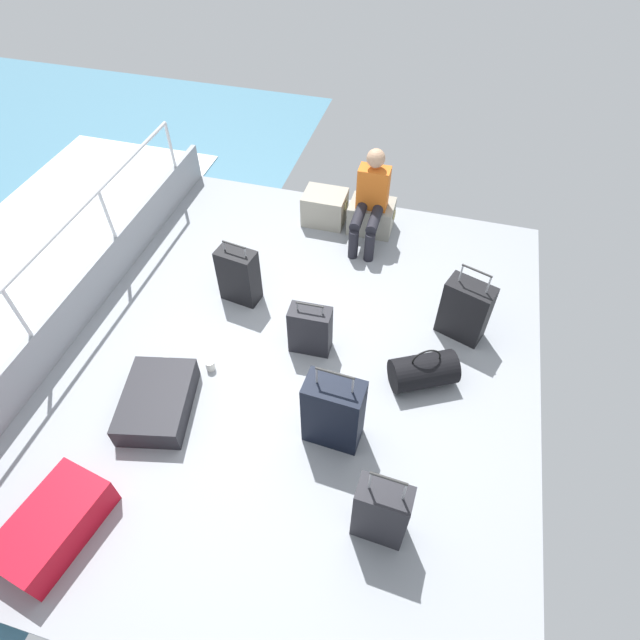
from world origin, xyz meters
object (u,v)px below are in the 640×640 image
cargo_crate_0 (325,207)px  suitcase_2 (239,276)px  suitcase_6 (465,310)px  paper_cup (210,366)px  suitcase_1 (333,412)px  suitcase_0 (157,401)px  passenger_seated (371,198)px  duffel_bag (423,371)px  suitcase_4 (310,330)px  cargo_crate_1 (371,216)px  suitcase_3 (53,526)px  suitcase_5 (381,512)px

cargo_crate_0 → suitcase_2: size_ratio=0.74×
suitcase_6 → paper_cup: bearing=-153.9°
suitcase_1 → suitcase_0: bearing=-174.3°
passenger_seated → duffel_bag: bearing=-64.6°
suitcase_1 → suitcase_4: size_ratio=1.47×
cargo_crate_1 → suitcase_2: size_ratio=0.76×
suitcase_2 → paper_cup: size_ratio=7.12×
duffel_bag → paper_cup: bearing=-168.8°
suitcase_3 → suitcase_4: bearing=59.3°
suitcase_4 → suitcase_1: bearing=-62.8°
cargo_crate_1 → paper_cup: bearing=-112.3°
duffel_bag → suitcase_5: bearing=-95.1°
cargo_crate_0 → paper_cup: bearing=-100.0°
suitcase_4 → suitcase_3: bearing=-120.7°
passenger_seated → suitcase_2: bearing=-129.0°
suitcase_6 → suitcase_2: bearing=-177.1°
suitcase_0 → suitcase_3: size_ratio=1.00×
cargo_crate_0 → suitcase_1: suitcase_1 is taller
cargo_crate_0 → suitcase_5: 3.71m
cargo_crate_1 → suitcase_3: cargo_crate_1 is taller
suitcase_1 → paper_cup: bearing=164.0°
suitcase_3 → suitcase_1: bearing=37.2°
suitcase_1 → suitcase_4: bearing=117.2°
suitcase_1 → suitcase_3: bearing=-142.8°
suitcase_3 → suitcase_4: size_ratio=1.46×
suitcase_3 → suitcase_6: 3.78m
suitcase_0 → suitcase_2: 1.48m
cargo_crate_1 → passenger_seated: bearing=-90.0°
paper_cup → suitcase_6: bearing=26.1°
suitcase_2 → paper_cup: 0.98m
cargo_crate_0 → suitcase_3: 4.19m
cargo_crate_1 → suitcase_6: (1.16, -1.37, 0.14)m
cargo_crate_1 → duffel_bag: size_ratio=0.83×
suitcase_0 → suitcase_6: 2.89m
suitcase_1 → suitcase_2: 1.85m
cargo_crate_0 → suitcase_2: bearing=-108.3°
cargo_crate_0 → suitcase_1: (0.82, -2.79, 0.16)m
suitcase_3 → paper_cup: suitcase_3 is taller
suitcase_3 → suitcase_5: suitcase_5 is taller
passenger_seated → suitcase_0: passenger_seated is taller
suitcase_3 → suitcase_6: size_ratio=1.06×
suitcase_0 → suitcase_6: suitcase_6 is taller
suitcase_0 → suitcase_1: bearing=5.7°
passenger_seated → suitcase_2: (-1.06, -1.30, -0.24)m
suitcase_5 → paper_cup: suitcase_5 is taller
cargo_crate_0 → suitcase_1: bearing=-73.6°
cargo_crate_0 → suitcase_2: (-0.49, -1.49, 0.11)m
suitcase_4 → suitcase_5: size_ratio=0.70×
suitcase_5 → cargo_crate_1: bearing=102.5°
cargo_crate_1 → passenger_seated: size_ratio=0.51×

